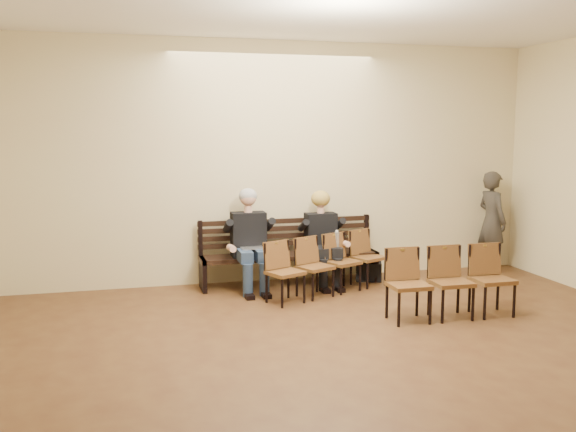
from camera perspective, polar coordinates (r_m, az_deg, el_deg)
The scene contains 11 objects.
ground at distance 5.20m, azimuth 12.42°, elevation -18.07°, with size 10.00×10.00×0.00m, color brown.
room_walls at distance 5.40m, azimuth 9.36°, elevation 10.72°, with size 8.02×10.01×3.51m.
bench at distance 9.32m, azimuth 0.15°, elevation -4.72°, with size 2.60×0.90×0.45m, color black.
seated_man at distance 8.97m, azimuth -3.41°, elevation -2.05°, with size 0.59×0.82×1.43m, color black, non-canonical shape.
seated_woman at distance 9.25m, azimuth 3.10°, elevation -2.22°, with size 0.55×0.76×1.27m, color black, non-canonical shape.
laptop at distance 8.88m, azimuth -3.18°, elevation -3.15°, with size 0.31×0.24×0.22m, color silver.
water_bottle at distance 9.10m, azimuth 4.35°, elevation -2.84°, with size 0.07×0.07×0.24m, color silver.
bag at distance 9.63m, azimuth 7.18°, elevation -4.91°, with size 0.37×0.26×0.28m, color black.
passerby at distance 10.64m, azimuth 17.69°, elevation 0.21°, with size 0.66×0.44×1.81m, color #35312B.
chair_row_front at distance 8.78m, azimuth 3.67°, elevation -4.35°, with size 1.95×0.44×0.80m, color brown.
chair_row_back at distance 7.89m, azimuth 14.31°, elevation -5.78°, with size 1.54×0.47×0.86m, color brown.
Camera 1 is at (-2.19, -4.14, 2.26)m, focal length 40.00 mm.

